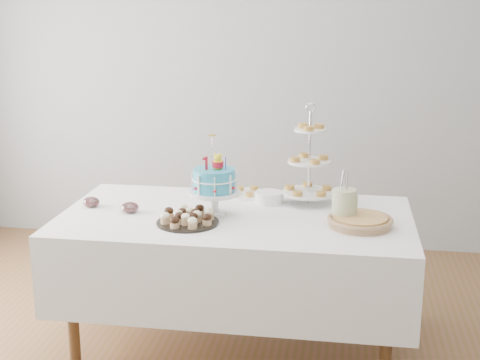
% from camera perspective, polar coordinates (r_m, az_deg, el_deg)
% --- Properties ---
extents(walls, '(5.04, 4.04, 2.70)m').
position_cam_1_polar(walls, '(3.24, -1.27, 5.17)').
color(walls, '#95989A').
rests_on(walls, floor).
extents(table, '(1.92, 1.02, 0.77)m').
position_cam_1_polar(table, '(3.74, -0.38, -6.32)').
color(table, white).
rests_on(table, floor).
extents(birthday_cake, '(0.29, 0.29, 0.44)m').
position_cam_1_polar(birthday_cake, '(3.64, -2.20, -1.17)').
color(birthday_cake, white).
rests_on(birthday_cake, table).
extents(cupcake_tray, '(0.33, 0.33, 0.08)m').
position_cam_1_polar(cupcake_tray, '(3.53, -4.49, -3.15)').
color(cupcake_tray, black).
rests_on(cupcake_tray, table).
extents(pie, '(0.34, 0.34, 0.05)m').
position_cam_1_polar(pie, '(3.53, 10.21, -3.44)').
color(pie, tan).
rests_on(pie, table).
extents(tiered_stand, '(0.30, 0.30, 0.59)m').
position_cam_1_polar(tiered_stand, '(3.84, 5.93, 1.53)').
color(tiered_stand, silver).
rests_on(tiered_stand, table).
extents(plate_stack, '(0.17, 0.17, 0.06)m').
position_cam_1_polar(plate_stack, '(3.88, 2.50, -1.49)').
color(plate_stack, white).
rests_on(plate_stack, table).
extents(pastry_plate, '(0.26, 0.26, 0.04)m').
position_cam_1_polar(pastry_plate, '(4.04, 0.70, -1.07)').
color(pastry_plate, white).
rests_on(pastry_plate, table).
extents(jam_bowl_a, '(0.10, 0.10, 0.06)m').
position_cam_1_polar(jam_bowl_a, '(3.75, -9.38, -2.34)').
color(jam_bowl_a, silver).
rests_on(jam_bowl_a, table).
extents(jam_bowl_b, '(0.10, 0.10, 0.06)m').
position_cam_1_polar(jam_bowl_b, '(3.90, -12.59, -1.85)').
color(jam_bowl_b, silver).
rests_on(jam_bowl_b, table).
extents(utensil_pitcher, '(0.13, 0.13, 0.28)m').
position_cam_1_polar(utensil_pitcher, '(3.55, 8.86, -2.11)').
color(utensil_pitcher, beige).
rests_on(utensil_pitcher, table).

